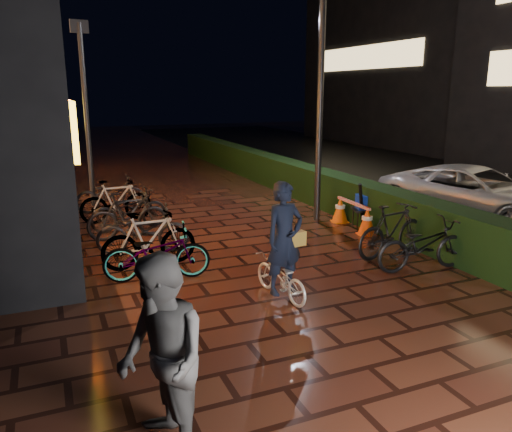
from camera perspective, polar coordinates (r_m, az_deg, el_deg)
name	(u,v)px	position (r m, az deg, el deg)	size (l,w,h in m)	color
ground	(301,281)	(8.74, 5.15, -7.38)	(80.00, 80.00, 0.00)	#381911
asphalt_road	(471,190)	(17.99, 23.34, 2.79)	(11.00, 60.00, 0.01)	black
hedge	(277,172)	(16.98, 2.37, 5.04)	(0.70, 20.00, 1.00)	black
bystander_person	(162,360)	(4.55, -10.70, -15.86)	(0.92, 0.72, 1.89)	#555558
van	(475,193)	(13.82, 23.76, 2.42)	(2.20, 4.77, 1.33)	#B1B0B5
lamp_post_hedge	(320,91)	(12.37, 7.37, 13.94)	(0.55, 0.21, 5.76)	black
lamp_post_sf	(86,107)	(14.65, -18.88, 11.67)	(0.48, 0.15, 4.99)	black
cyclist	(283,256)	(7.77, 3.06, -4.63)	(0.72, 1.37, 1.89)	silver
traffic_barrier	(353,215)	(12.07, 11.02, 0.11)	(0.46, 1.61, 0.65)	#E14D0B
cart_assembly	(366,204)	(12.09, 12.43, 1.37)	(0.78, 0.67, 1.15)	black
parked_bikes_storefront	(131,218)	(11.23, -14.11, -0.17)	(2.04, 6.30, 1.07)	black
parked_bikes_hedge	(408,238)	(9.82, 17.00, -2.40)	(1.89, 1.69, 1.07)	black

